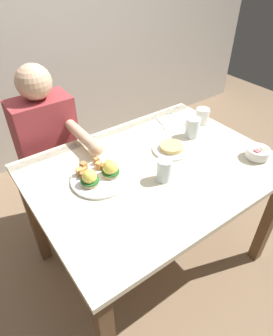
{
  "coord_description": "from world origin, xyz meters",
  "views": [
    {
      "loc": [
        -0.74,
        -0.87,
        1.62
      ],
      "look_at": [
        -0.11,
        0.0,
        0.78
      ],
      "focal_mm": 30.95,
      "sensor_mm": 36.0,
      "label": 1
    }
  ],
  "objects": [
    {
      "name": "side_plate",
      "position": [
        0.16,
        0.06,
        0.75
      ],
      "size": [
        0.2,
        0.2,
        0.04
      ],
      "color": "white",
      "rests_on": "dining_table"
    },
    {
      "name": "ground_plane",
      "position": [
        0.0,
        0.0,
        0.0
      ],
      "size": [
        6.0,
        6.0,
        0.0
      ],
      "primitive_type": "plane",
      "color": "#7F664C"
    },
    {
      "name": "fruit_bowl",
      "position": [
        0.47,
        -0.25,
        0.77
      ],
      "size": [
        0.12,
        0.12,
        0.06
      ],
      "color": "white",
      "rests_on": "dining_table"
    },
    {
      "name": "fork",
      "position": [
        0.3,
        0.3,
        0.74
      ],
      "size": [
        0.06,
        0.15,
        0.0
      ],
      "color": "silver",
      "rests_on": "dining_table"
    },
    {
      "name": "dining_table",
      "position": [
        0.0,
        0.0,
        0.63
      ],
      "size": [
        1.2,
        0.9,
        0.74
      ],
      "color": "beige",
      "rests_on": "ground_plane"
    },
    {
      "name": "diner_person",
      "position": [
        -0.31,
        0.6,
        0.65
      ],
      "size": [
        0.34,
        0.54,
        1.14
      ],
      "color": "#33333D",
      "rests_on": "ground_plane"
    },
    {
      "name": "coffee_mug",
      "position": [
        0.51,
        0.17,
        0.79
      ],
      "size": [
        0.11,
        0.08,
        0.09
      ],
      "color": "white",
      "rests_on": "dining_table"
    },
    {
      "name": "water_glass_near",
      "position": [
        0.35,
        0.1,
        0.79
      ],
      "size": [
        0.08,
        0.08,
        0.11
      ],
      "color": "silver",
      "rests_on": "dining_table"
    },
    {
      "name": "water_glass_far",
      "position": [
        -0.03,
        -0.1,
        0.79
      ],
      "size": [
        0.07,
        0.07,
        0.11
      ],
      "color": "silver",
      "rests_on": "dining_table"
    },
    {
      "name": "eggs_benedict_plate",
      "position": [
        -0.27,
        0.07,
        0.77
      ],
      "size": [
        0.27,
        0.27,
        0.09
      ],
      "color": "white",
      "rests_on": "dining_table"
    }
  ]
}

